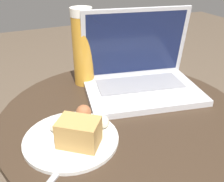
% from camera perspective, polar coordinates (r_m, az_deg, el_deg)
% --- Properties ---
extents(table, '(0.66, 0.66, 0.52)m').
position_cam_1_polar(table, '(0.80, 2.27, -13.76)').
color(table, '#515156').
rests_on(table, ground_plane).
extents(laptop, '(0.37, 0.29, 0.24)m').
position_cam_1_polar(laptop, '(0.81, 6.12, 3.53)').
color(laptop, silver).
rests_on(laptop, table).
extents(beer_glass, '(0.07, 0.07, 0.24)m').
position_cam_1_polar(beer_glass, '(0.83, -6.35, 9.41)').
color(beer_glass, gold).
rests_on(beer_glass, table).
extents(snack_plate, '(0.22, 0.22, 0.07)m').
position_cam_1_polar(snack_plate, '(0.60, -7.89, -9.20)').
color(snack_plate, silver).
rests_on(snack_plate, table).
extents(fork, '(0.14, 0.14, 0.00)m').
position_cam_1_polar(fork, '(0.59, -7.99, -12.73)').
color(fork, '#B2B2B7').
rests_on(fork, table).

